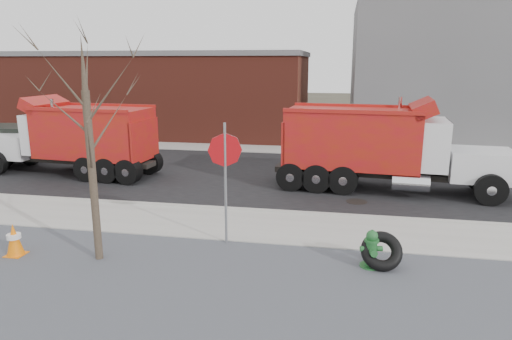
% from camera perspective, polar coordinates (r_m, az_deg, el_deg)
% --- Properties ---
extents(ground, '(120.00, 120.00, 0.00)m').
position_cam_1_polar(ground, '(12.95, -0.59, -7.49)').
color(ground, '#383328').
rests_on(ground, ground).
extents(gravel_verge, '(60.00, 5.00, 0.03)m').
position_cam_1_polar(gravel_verge, '(9.83, -4.64, -14.52)').
color(gravel_verge, slate).
rests_on(gravel_verge, ground).
extents(sidewalk, '(60.00, 2.50, 0.06)m').
position_cam_1_polar(sidewalk, '(13.17, -0.38, -6.99)').
color(sidewalk, '#9E9B93').
rests_on(sidewalk, ground).
extents(curb, '(60.00, 0.15, 0.11)m').
position_cam_1_polar(curb, '(14.37, 0.60, -5.13)').
color(curb, '#9E9B93').
rests_on(curb, ground).
extents(road, '(60.00, 9.40, 0.02)m').
position_cam_1_polar(road, '(18.90, 3.08, -0.76)').
color(road, black).
rests_on(road, ground).
extents(far_sidewalk, '(60.00, 2.00, 0.06)m').
position_cam_1_polar(far_sidewalk, '(24.43, 4.83, 2.48)').
color(far_sidewalk, '#9E9B93').
rests_on(far_sidewalk, ground).
extents(building_grey, '(12.00, 10.00, 8.00)m').
position_cam_1_polar(building_grey, '(30.62, 23.53, 11.11)').
color(building_grey, slate).
rests_on(building_grey, ground).
extents(building_brick, '(20.20, 8.20, 5.30)m').
position_cam_1_polar(building_brick, '(31.46, -12.79, 9.45)').
color(building_brick, maroon).
rests_on(building_brick, ground).
extents(bare_tree, '(3.20, 3.20, 5.20)m').
position_cam_1_polar(bare_tree, '(10.88, -20.27, 5.61)').
color(bare_tree, '#382D23').
rests_on(bare_tree, ground).
extents(fire_hydrant, '(0.52, 0.51, 0.92)m').
position_cam_1_polar(fire_hydrant, '(10.87, 14.21, -9.74)').
color(fire_hydrant, '#296C38').
rests_on(fire_hydrant, ground).
extents(truck_tire, '(0.98, 0.85, 0.89)m').
position_cam_1_polar(truck_tire, '(10.91, 15.42, -9.75)').
color(truck_tire, black).
rests_on(truck_tire, ground).
extents(stop_sign, '(0.82, 0.30, 3.16)m').
position_cam_1_polar(stop_sign, '(11.40, -3.87, 0.75)').
color(stop_sign, gray).
rests_on(stop_sign, ground).
extents(traffic_cone_near, '(0.43, 0.43, 0.82)m').
position_cam_1_polar(traffic_cone_near, '(12.60, -27.98, -7.73)').
color(traffic_cone_near, orange).
rests_on(traffic_cone_near, ground).
extents(dump_truck_red_a, '(8.35, 2.90, 3.35)m').
position_cam_1_polar(dump_truck_red_a, '(17.10, 15.38, 3.09)').
color(dump_truck_red_a, black).
rests_on(dump_truck_red_a, ground).
extents(dump_truck_red_b, '(7.61, 2.74, 3.19)m').
position_cam_1_polar(dump_truck_red_b, '(20.27, -21.65, 3.95)').
color(dump_truck_red_b, black).
rests_on(dump_truck_red_b, ground).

